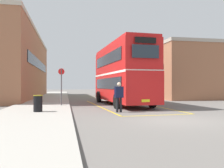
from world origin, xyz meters
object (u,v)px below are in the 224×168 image
at_px(pedestrian_boarding, 119,95).
at_px(litter_bin, 38,103).
at_px(single_deck_bus, 116,85).
at_px(bus_stop_sign, 61,83).
at_px(double_decker_bus, 122,73).

distance_m(pedestrian_boarding, litter_bin, 4.51).
bearing_deg(litter_bin, single_deck_bus, 67.27).
height_order(litter_bin, bus_stop_sign, bus_stop_sign).
bearing_deg(pedestrian_boarding, litter_bin, -178.34).
bearing_deg(bus_stop_sign, double_decker_bus, 16.93).
bearing_deg(double_decker_bus, bus_stop_sign, -163.07).
distance_m(single_deck_bus, pedestrian_boarding, 20.66).
relative_size(single_deck_bus, bus_stop_sign, 3.73).
height_order(double_decker_bus, bus_stop_sign, double_decker_bus).
bearing_deg(pedestrian_boarding, bus_stop_sign, 130.84).
xyz_separation_m(pedestrian_boarding, bus_stop_sign, (-3.32, 3.85, 0.71)).
bearing_deg(pedestrian_boarding, single_deck_bus, 78.68).
relative_size(double_decker_bus, pedestrian_boarding, 5.89).
height_order(pedestrian_boarding, bus_stop_sign, bus_stop_sign).
distance_m(pedestrian_boarding, bus_stop_sign, 5.13).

